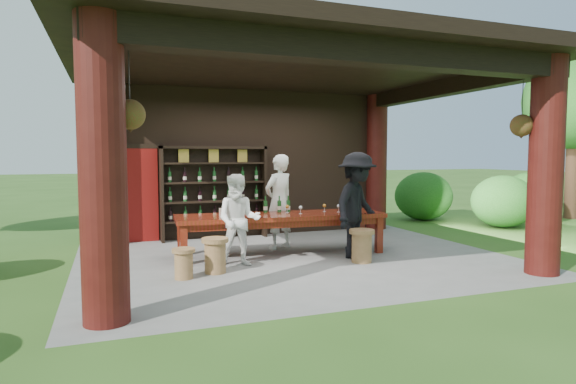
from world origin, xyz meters
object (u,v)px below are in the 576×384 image
object	(u,v)px
stool_near_left	(215,254)
napkin_basket	(227,212)
stool_near_right	(362,245)
stool_far_left	(184,263)
wine_shelf	(215,192)
host	(279,201)
guest_woman	(239,220)
tasting_table	(281,220)
guest_man	(357,205)

from	to	relation	value
stool_near_left	napkin_basket	xyz separation A→B (m)	(0.42, 0.97, 0.53)
stool_near_right	napkin_basket	xyz separation A→B (m)	(-2.08, 1.11, 0.52)
stool_near_left	stool_far_left	size ratio (longest dim) A/B	1.21
wine_shelf	stool_near_right	size ratio (longest dim) A/B	4.07
wine_shelf	stool_near_right	xyz separation A→B (m)	(1.87, -3.19, -0.72)
host	napkin_basket	size ratio (longest dim) A/B	7.09
wine_shelf	guest_woman	size ratio (longest dim) A/B	1.51
stool_near_left	napkin_basket	world-z (taller)	napkin_basket
stool_near_left	wine_shelf	bearing A→B (deg)	78.34
guest_woman	napkin_basket	world-z (taller)	guest_woman
tasting_table	stool_near_left	world-z (taller)	tasting_table
stool_far_left	host	xyz separation A→B (m)	(2.11, 1.76, 0.68)
stool_near_left	host	world-z (taller)	host
host	guest_woman	bearing A→B (deg)	22.85
stool_near_right	napkin_basket	bearing A→B (deg)	152.01
wine_shelf	stool_near_left	bearing A→B (deg)	-101.66
guest_man	stool_near_left	bearing A→B (deg)	149.95
tasting_table	guest_man	bearing A→B (deg)	-34.48
stool_near_right	guest_woman	world-z (taller)	guest_woman
stool_far_left	guest_man	size ratio (longest dim) A/B	0.24
stool_near_right	wine_shelf	bearing A→B (deg)	120.41
stool_far_left	host	bearing A→B (deg)	39.84
stool_near_left	guest_man	distance (m)	2.68
napkin_basket	guest_man	bearing A→B (deg)	-19.48
wine_shelf	stool_far_left	bearing A→B (deg)	-109.38
guest_woman	guest_man	xyz separation A→B (m)	(2.12, -0.14, 0.18)
tasting_table	napkin_basket	bearing A→B (deg)	-178.78
tasting_table	stool_near_right	distance (m)	1.58
stool_far_left	napkin_basket	bearing A→B (deg)	51.20
wine_shelf	napkin_basket	bearing A→B (deg)	-95.73
napkin_basket	host	bearing A→B (deg)	27.11
host	napkin_basket	distance (m)	1.33
wine_shelf	guest_man	distance (m)	3.46
tasting_table	stool_near_right	size ratio (longest dim) A/B	6.87
stool_near_left	napkin_basket	distance (m)	1.18
stool_far_left	napkin_basket	world-z (taller)	napkin_basket
wine_shelf	tasting_table	bearing A→B (deg)	-68.51
tasting_table	stool_near_left	xyz separation A→B (m)	(-1.44, -0.99, -0.35)
stool_near_left	guest_woman	size ratio (longest dim) A/B	0.36
stool_near_right	host	world-z (taller)	host
wine_shelf	guest_man	bearing A→B (deg)	-55.48
guest_man	stool_far_left	bearing A→B (deg)	152.64
guest_woman	napkin_basket	size ratio (longest dim) A/B	5.85
stool_near_left	stool_far_left	xyz separation A→B (m)	(-0.51, -0.19, -0.05)
host	stool_far_left	bearing A→B (deg)	15.40
host	wine_shelf	bearing A→B (deg)	-81.10
host	napkin_basket	bearing A→B (deg)	2.67
tasting_table	guest_woman	world-z (taller)	guest_woman
wine_shelf	guest_woman	bearing A→B (deg)	-93.40
guest_woman	napkin_basket	xyz separation A→B (m)	(-0.05, 0.62, 0.06)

